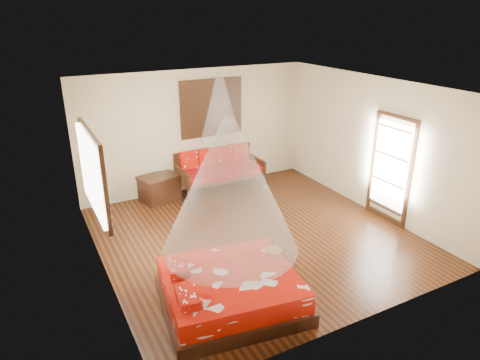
# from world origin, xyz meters

# --- Properties ---
(room) EXTENTS (5.54, 5.54, 2.84)m
(room) POSITION_xyz_m (0.00, 0.00, 1.40)
(room) COLOR black
(room) RESTS_ON ground
(bed) EXTENTS (2.17, 2.01, 0.63)m
(bed) POSITION_xyz_m (-1.33, -1.60, 0.25)
(bed) COLOR black
(bed) RESTS_ON floor
(daybed) EXTENTS (1.98, 0.88, 0.99)m
(daybed) POSITION_xyz_m (0.38, 2.39, 0.52)
(daybed) COLOR black
(daybed) RESTS_ON floor
(storage_chest) EXTENTS (0.97, 0.81, 0.57)m
(storage_chest) POSITION_xyz_m (-1.06, 2.45, 0.29)
(storage_chest) COLOR black
(storage_chest) RESTS_ON floor
(shutter_panel) EXTENTS (1.52, 0.06, 1.32)m
(shutter_panel) POSITION_xyz_m (0.38, 2.72, 1.90)
(shutter_panel) COLOR black
(shutter_panel) RESTS_ON wall_back
(window_left) EXTENTS (0.10, 1.74, 1.34)m
(window_left) POSITION_xyz_m (-2.71, 0.20, 1.70)
(window_left) COLOR black
(window_left) RESTS_ON wall_left
(glazed_door) EXTENTS (0.08, 1.02, 2.16)m
(glazed_door) POSITION_xyz_m (2.72, -0.60, 1.07)
(glazed_door) COLOR black
(glazed_door) RESTS_ON floor
(wine_tray) EXTENTS (0.26, 0.26, 0.21)m
(wine_tray) POSITION_xyz_m (-0.45, -1.34, 0.56)
(wine_tray) COLOR brown
(wine_tray) RESTS_ON bed
(mosquito_net_main) EXTENTS (1.85, 1.85, 1.80)m
(mosquito_net_main) POSITION_xyz_m (-1.32, -1.60, 1.85)
(mosquito_net_main) COLOR white
(mosquito_net_main) RESTS_ON ceiling
(mosquito_net_daybed) EXTENTS (0.91, 0.91, 1.50)m
(mosquito_net_daybed) POSITION_xyz_m (0.38, 2.25, 2.00)
(mosquito_net_daybed) COLOR white
(mosquito_net_daybed) RESTS_ON ceiling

